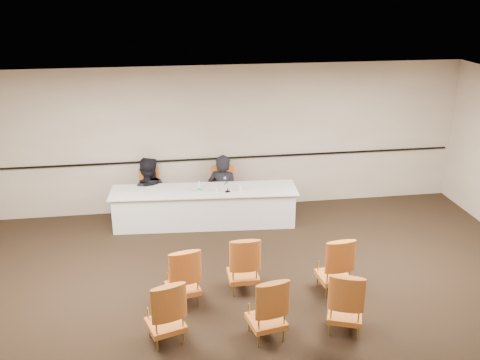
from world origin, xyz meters
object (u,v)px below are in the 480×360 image
object	(u,v)px
panelist_second	(148,198)
aud_chair_back_right	(346,300)
panel_table	(204,207)
aud_chair_front_left	(182,275)
panelist_second_chair	(148,193)
aud_chair_front_right	(334,264)
coffee_cup	(240,188)
aud_chair_front_mid	(243,263)
aud_chair_back_left	(165,310)
water_bottle	(199,186)
aud_chair_back_mid	(266,306)
panelist_main_chair	(223,191)
drinking_glass	(217,189)
panelist_main	(223,196)
microphone	(227,185)

from	to	relation	value
panelist_second	aud_chair_back_right	world-z (taller)	panelist_second
panel_table	aud_chair_front_left	bearing A→B (deg)	-97.70
panel_table	panelist_second_chair	bearing A→B (deg)	154.50
aud_chair_front_right	panelist_second_chair	bearing A→B (deg)	124.95
panelist_second_chair	coffee_cup	bearing A→B (deg)	-19.94
aud_chair_front_mid	aud_chair_back_left	distance (m)	1.63
water_bottle	aud_chair_front_left	distance (m)	2.70
aud_chair_back_mid	panelist_main_chair	bearing A→B (deg)	80.03
water_bottle	aud_chair_front_right	size ratio (longest dim) A/B	0.21
aud_chair_back_mid	aud_chair_back_right	xyz separation A→B (m)	(1.10, -0.02, 0.00)
water_bottle	drinking_glass	xyz separation A→B (m)	(0.33, -0.06, -0.05)
panelist_second	panelist_second_chair	xyz separation A→B (m)	(0.00, -0.00, 0.12)
panelist_main	aud_chair_front_left	world-z (taller)	panelist_main
microphone	water_bottle	size ratio (longest dim) A/B	1.32
panel_table	aud_chair_front_left	size ratio (longest dim) A/B	3.81
aud_chair_front_left	aud_chair_front_mid	distance (m)	0.97
microphone	drinking_glass	distance (m)	0.23
aud_chair_front_right	water_bottle	bearing A→B (deg)	119.39
panel_table	microphone	bearing A→B (deg)	-17.94
aud_chair_back_mid	panel_table	bearing A→B (deg)	86.84
panelist_second_chair	aud_chair_back_left	distance (m)	4.20
panelist_second_chair	water_bottle	size ratio (longest dim) A/B	4.67
microphone	drinking_glass	bearing A→B (deg)	152.03
panelist_second_chair	microphone	bearing A→B (deg)	-23.44
drinking_glass	panel_table	bearing A→B (deg)	151.96
aud_chair_front_left	aud_chair_back_left	world-z (taller)	same
aud_chair_front_mid	aud_chair_back_left	bearing A→B (deg)	-138.20
aud_chair_back_right	panel_table	bearing A→B (deg)	134.28
panelist_second	aud_chair_front_right	xyz separation A→B (m)	(2.85, -3.35, 0.12)
aud_chair_back_left	aud_chair_front_left	bearing A→B (deg)	54.90
aud_chair_back_mid	aud_chair_front_left	bearing A→B (deg)	126.42
panelist_main	drinking_glass	distance (m)	0.78
panelist_second_chair	drinking_glass	distance (m)	1.56
panel_table	aud_chair_front_right	xyz separation A→B (m)	(1.75, -2.72, 0.11)
panelist_second	drinking_glass	bearing A→B (deg)	156.52
panel_table	panelist_second	bearing A→B (deg)	154.50
microphone	aud_chair_front_left	world-z (taller)	microphone
aud_chair_front_right	aud_chair_back_left	xyz separation A→B (m)	(-2.60, -0.84, 0.00)
aud_chair_back_right	panelist_main	bearing A→B (deg)	126.39
panelist_second	aud_chair_front_mid	distance (m)	3.44
panelist_main_chair	aud_chair_front_right	distance (m)	3.50
panelist_main_chair	microphone	world-z (taller)	microphone
panel_table	aud_chair_back_right	xyz separation A→B (m)	(1.60, -3.71, 0.11)
aud_chair_back_mid	microphone	bearing A→B (deg)	80.12
panelist_second_chair	coffee_cup	world-z (taller)	panelist_second_chair
panelist_main_chair	water_bottle	distance (m)	0.86
drinking_glass	aud_chair_back_mid	xyz separation A→B (m)	(0.27, -3.56, -0.30)
panelist_second	aud_chair_back_left	xyz separation A→B (m)	(0.26, -4.19, 0.12)
panelist_second_chair	aud_chair_front_left	xyz separation A→B (m)	(0.53, -3.33, 0.00)
panelist_second	aud_chair_front_left	world-z (taller)	panelist_second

